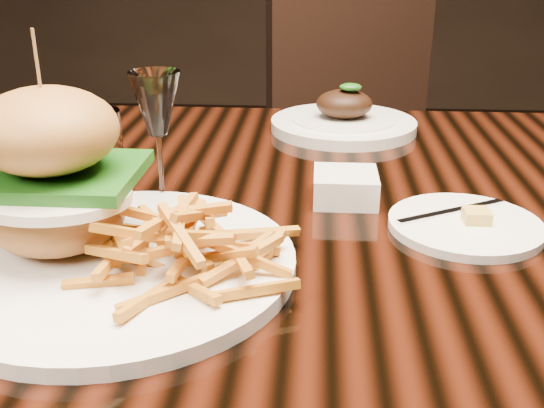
# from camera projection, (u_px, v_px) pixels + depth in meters

# --- Properties ---
(dining_table) EXTENTS (1.60, 0.90, 0.75)m
(dining_table) POSITION_uv_depth(u_px,v_px,m) (297.00, 253.00, 0.82)
(dining_table) COLOR black
(dining_table) RESTS_ON ground
(burger_plate) EXTENTS (0.34, 0.34, 0.23)m
(burger_plate) POSITION_uv_depth(u_px,v_px,m) (100.00, 215.00, 0.60)
(burger_plate) COLOR white
(burger_plate) RESTS_ON dining_table
(side_saucer) EXTENTS (0.17, 0.17, 0.02)m
(side_saucer) POSITION_uv_depth(u_px,v_px,m) (465.00, 225.00, 0.70)
(side_saucer) COLOR white
(side_saucer) RESTS_ON dining_table
(ramekin) EXTENTS (0.08, 0.08, 0.04)m
(ramekin) POSITION_uv_depth(u_px,v_px,m) (345.00, 187.00, 0.77)
(ramekin) COLOR white
(ramekin) RESTS_ON dining_table
(wine_glass) EXTENTS (0.06, 0.06, 0.16)m
(wine_glass) POSITION_uv_depth(u_px,v_px,m) (157.00, 109.00, 0.73)
(wine_glass) COLOR white
(wine_glass) RESTS_ON dining_table
(water_tumbler) EXTENTS (0.07, 0.07, 0.09)m
(water_tumbler) POSITION_uv_depth(u_px,v_px,m) (98.00, 144.00, 0.85)
(water_tumbler) COLOR white
(water_tumbler) RESTS_ON dining_table
(far_dish) EXTENTS (0.24, 0.24, 0.08)m
(far_dish) POSITION_uv_depth(u_px,v_px,m) (343.00, 121.00, 1.06)
(far_dish) COLOR white
(far_dish) RESTS_ON dining_table
(chair_far) EXTENTS (0.61, 0.61, 0.95)m
(chair_far) POSITION_uv_depth(u_px,v_px,m) (366.00, 148.00, 1.67)
(chair_far) COLOR black
(chair_far) RESTS_ON ground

